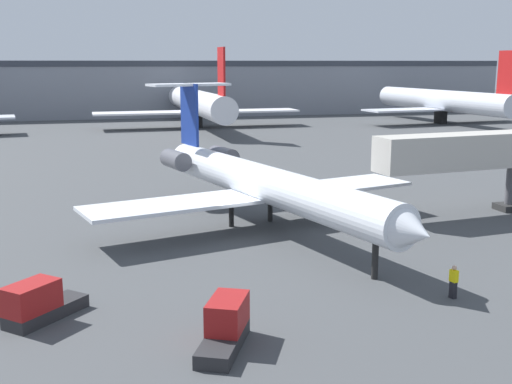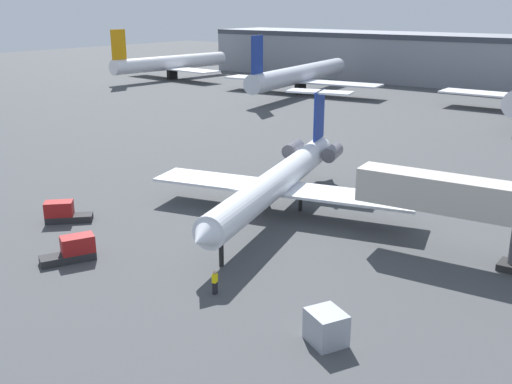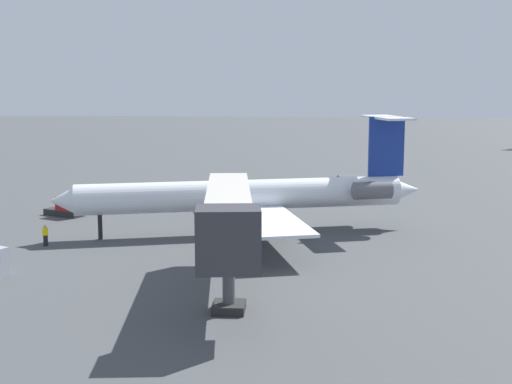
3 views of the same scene
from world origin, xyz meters
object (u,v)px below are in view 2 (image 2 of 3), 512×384
object	(u,v)px
regional_jet	(281,177)
baggage_tug_lead	(73,250)
ground_crew_marshaller	(215,282)
parked_airliner_west_end	(171,63)
jet_bridge	(484,201)
parked_airliner_west_mid	(300,75)
baggage_tug_trailing	(64,213)
cargo_container_uld	(326,327)

from	to	relation	value
regional_jet	baggage_tug_lead	xyz separation A→B (m)	(-6.16, -18.33, -2.51)
ground_crew_marshaller	parked_airliner_west_end	distance (m)	120.96
jet_bridge	baggage_tug_lead	world-z (taller)	jet_bridge
parked_airliner_west_end	parked_airliner_west_mid	xyz separation A→B (m)	(41.64, -2.43, 0.07)
baggage_tug_trailing	ground_crew_marshaller	bearing A→B (deg)	-6.17
jet_bridge	baggage_tug_lead	distance (m)	30.46
ground_crew_marshaller	parked_airliner_west_mid	world-z (taller)	parked_airliner_west_mid
baggage_tug_lead	cargo_container_uld	world-z (taller)	cargo_container_uld
jet_bridge	cargo_container_uld	world-z (taller)	jet_bridge
regional_jet	parked_airliner_west_mid	bearing A→B (deg)	121.97
regional_jet	baggage_tug_lead	size ratio (longest dim) A/B	7.37
jet_bridge	ground_crew_marshaller	world-z (taller)	jet_bridge
jet_bridge	ground_crew_marshaller	bearing A→B (deg)	-127.93
regional_jet	jet_bridge	xyz separation A→B (m)	(18.04, -0.26, 1.49)
jet_bridge	parked_airliner_west_end	distance (m)	120.66
parked_airliner_west_mid	jet_bridge	bearing A→B (deg)	-48.04
ground_crew_marshaller	parked_airliner_west_end	world-z (taller)	parked_airliner_west_end
jet_bridge	ground_crew_marshaller	size ratio (longest dim) A/B	9.94
baggage_tug_trailing	regional_jet	bearing A→B (deg)	44.98
jet_bridge	cargo_container_uld	distance (m)	17.04
ground_crew_marshaller	baggage_tug_lead	size ratio (longest dim) A/B	0.40
parked_airliner_west_end	parked_airliner_west_mid	world-z (taller)	parked_airliner_west_mid
cargo_container_uld	parked_airliner_west_end	world-z (taller)	parked_airliner_west_end
cargo_container_uld	parked_airliner_west_mid	size ratio (longest dim) A/B	0.07
ground_crew_marshaller	baggage_tug_trailing	distance (m)	19.76
parked_airliner_west_end	parked_airliner_west_mid	size ratio (longest dim) A/B	0.86
baggage_tug_trailing	baggage_tug_lead	bearing A→B (deg)	-30.55
baggage_tug_lead	parked_airliner_west_mid	world-z (taller)	parked_airliner_west_mid
baggage_tug_lead	cargo_container_uld	bearing A→B (deg)	4.95
baggage_tug_trailing	parked_airliner_west_end	distance (m)	105.91
baggage_tug_lead	baggage_tug_trailing	world-z (taller)	same
baggage_tug_trailing	parked_airliner_west_mid	xyz separation A→B (m)	(-26.58, 78.53, 3.33)
ground_crew_marshaller	parked_airliner_west_mid	distance (m)	93.02
regional_jet	parked_airliner_west_end	size ratio (longest dim) A/B	0.86
baggage_tug_trailing	parked_airliner_west_mid	size ratio (longest dim) A/B	0.09
baggage_tug_trailing	parked_airliner_west_mid	world-z (taller)	parked_airliner_west_mid
baggage_tug_lead	baggage_tug_trailing	distance (m)	8.89
jet_bridge	baggage_tug_lead	xyz separation A→B (m)	(-24.20, -18.06, -4.00)
parked_airliner_west_mid	baggage_tug_trailing	bearing A→B (deg)	-71.30
ground_crew_marshaller	baggage_tug_lead	bearing A→B (deg)	-168.71
jet_bridge	parked_airliner_west_end	bearing A→B (deg)	146.04
regional_jet	baggage_tug_trailing	distance (m)	19.70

